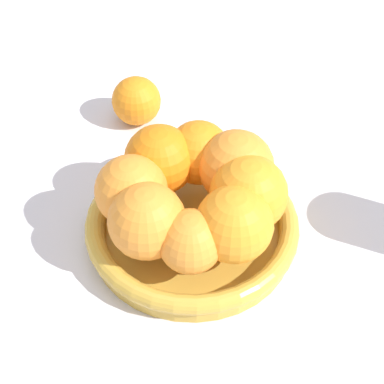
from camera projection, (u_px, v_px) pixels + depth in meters
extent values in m
plane|color=silver|center=(192.00, 237.00, 0.73)|extent=(4.00, 4.00, 0.00)
cylinder|color=gold|center=(192.00, 233.00, 0.73)|extent=(0.23, 0.23, 0.01)
torus|color=gold|center=(192.00, 223.00, 0.71)|extent=(0.24, 0.24, 0.02)
sphere|color=orange|center=(147.00, 221.00, 0.65)|extent=(0.08, 0.08, 0.08)
sphere|color=orange|center=(190.00, 241.00, 0.64)|extent=(0.07, 0.07, 0.07)
sphere|color=orange|center=(234.00, 224.00, 0.64)|extent=(0.08, 0.08, 0.08)
sphere|color=orange|center=(249.00, 194.00, 0.67)|extent=(0.08, 0.08, 0.08)
sphere|color=orange|center=(235.00, 166.00, 0.70)|extent=(0.08, 0.08, 0.08)
sphere|color=orange|center=(199.00, 152.00, 0.72)|extent=(0.07, 0.07, 0.07)
sphere|color=orange|center=(156.00, 161.00, 0.71)|extent=(0.08, 0.08, 0.08)
sphere|color=orange|center=(131.00, 191.00, 0.68)|extent=(0.08, 0.08, 0.08)
sphere|color=orange|center=(136.00, 101.00, 0.85)|extent=(0.07, 0.07, 0.07)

